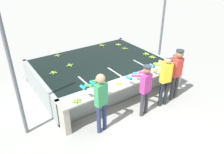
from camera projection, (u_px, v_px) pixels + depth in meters
ground_plane at (132, 108)px, 6.81m from camera, size 80.00×80.00×0.00m
wash_tank at (98, 71)px, 8.09m from camera, size 4.46×3.21×0.86m
work_ledge at (129, 88)px, 6.68m from camera, size 4.46×0.45×0.86m
worker_0 at (100, 98)px, 5.45m from camera, size 0.48×0.74×1.72m
worker_1 at (145, 86)px, 6.11m from camera, size 0.48×0.74×1.60m
worker_2 at (165, 75)px, 6.50m from camera, size 0.48×0.74×1.71m
worker_3 at (176, 70)px, 6.80m from camera, size 0.43×0.73×1.72m
banana_bunch_floating_0 at (152, 57)px, 8.13m from camera, size 0.28×0.28×0.08m
banana_bunch_floating_1 at (102, 45)px, 9.23m from camera, size 0.28×0.26×0.08m
banana_bunch_floating_2 at (96, 81)px, 6.55m from camera, size 0.24×0.24×0.08m
banana_bunch_floating_3 at (125, 48)px, 8.92m from camera, size 0.23×0.23×0.08m
banana_bunch_floating_4 at (58, 55)px, 8.27m from camera, size 0.28×0.28×0.08m
banana_bunch_floating_5 at (54, 73)px, 7.03m from camera, size 0.27×0.28×0.08m
banana_bunch_floating_6 at (146, 54)px, 8.40m from camera, size 0.27×0.28×0.08m
banana_bunch_floating_7 at (118, 45)px, 9.30m from camera, size 0.28×0.28×0.08m
banana_bunch_floating_8 at (70, 65)px, 7.52m from camera, size 0.28×0.28×0.08m
banana_bunch_ledge_0 at (157, 70)px, 7.17m from camera, size 0.27×0.27×0.08m
banana_bunch_ledge_1 at (77, 101)px, 5.63m from camera, size 0.28×0.26×0.08m
banana_bunch_ledge_2 at (119, 84)px, 6.40m from camera, size 0.27×0.27×0.08m
knife_0 at (143, 77)px, 6.81m from camera, size 0.33×0.17×0.02m
support_post_left at (15, 80)px, 5.10m from camera, size 0.09×0.09×3.20m
support_post_right at (162, 28)px, 8.88m from camera, size 0.09×0.09×3.20m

